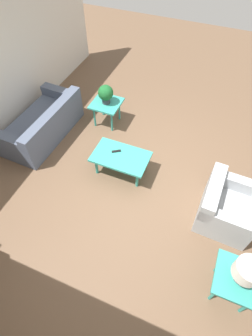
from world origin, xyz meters
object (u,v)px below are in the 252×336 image
(coffee_table, at_px, (121,158))
(potted_plant, at_px, (106,93))
(side_table_lamp, at_px, (237,280))
(side_table_plant, at_px, (107,105))
(armchair, at_px, (224,207))
(table_lamp, at_px, (247,271))
(sofa, at_px, (43,125))

(coffee_table, xyz_separation_m, potted_plant, (0.81, -1.15, 0.37))
(coffee_table, distance_m, side_table_lamp, 2.57)
(side_table_lamp, bearing_deg, side_table_plant, -40.20)
(side_table_lamp, relative_size, potted_plant, 1.48)
(armchair, relative_size, potted_plant, 2.35)
(side_table_lamp, bearing_deg, coffee_table, -32.23)
(potted_plant, bearing_deg, coffee_table, 125.17)
(potted_plant, xyz_separation_m, table_lamp, (-2.98, 2.52, 0.05))
(sofa, relative_size, side_table_plant, 3.11)
(sofa, distance_m, potted_plant, 1.42)
(sofa, bearing_deg, armchair, 83.42)
(table_lamp, bearing_deg, potted_plant, -40.20)
(side_table_lamp, bearing_deg, armchair, -75.23)
(sofa, bearing_deg, side_table_plant, 131.26)
(armchair, xyz_separation_m, side_table_plant, (2.69, -1.41, 0.15))
(potted_plant, bearing_deg, side_table_plant, -45.00)
(sofa, relative_size, armchair, 1.96)
(coffee_table, height_order, table_lamp, table_lamp)
(side_table_plant, xyz_separation_m, potted_plant, (-0.00, 0.00, 0.30))
(armchair, bearing_deg, side_table_plant, 64.57)
(coffee_table, xyz_separation_m, side_table_lamp, (-2.17, 1.37, 0.08))
(side_table_plant, bearing_deg, potted_plant, 135.00)
(armchair, relative_size, side_table_lamp, 1.59)
(side_table_plant, relative_size, potted_plant, 1.48)
(sofa, bearing_deg, coffee_table, 82.72)
(coffee_table, bearing_deg, side_table_plant, -54.83)
(armchair, distance_m, potted_plant, 3.07)
(armchair, xyz_separation_m, potted_plant, (2.69, -1.41, 0.45))
(armchair, height_order, coffee_table, armchair)
(armchair, xyz_separation_m, coffee_table, (1.88, -0.26, 0.08))
(side_table_plant, height_order, side_table_lamp, same)
(armchair, bearing_deg, coffee_table, 84.37)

